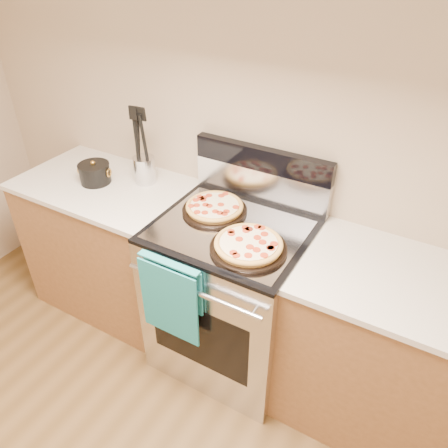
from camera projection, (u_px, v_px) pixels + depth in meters
The scene contains 17 objects.
wall_back at pixel (268, 121), 2.16m from camera, with size 4.00×4.00×0.00m, color tan.
range_body at pixel (232, 297), 2.42m from camera, with size 0.76×0.68×0.90m, color #B7B7BC.
oven_window at pixel (199, 337), 2.18m from camera, with size 0.56×0.01×0.40m, color black.
cooktop at pixel (233, 229), 2.16m from camera, with size 0.76×0.68×0.02m, color black.
backsplash_lower at pixel (261, 184), 2.32m from camera, with size 0.76×0.06×0.18m, color silver.
backsplash_upper at pixel (262, 159), 2.24m from camera, with size 0.76×0.06×0.12m, color black.
oven_handle at pixel (192, 290), 1.95m from camera, with size 0.03×0.03×0.70m, color silver.
dish_towel at pixel (171, 297), 2.06m from camera, with size 0.32×0.05×0.42m, color teal, non-canonical shape.
foil_sheet at pixel (230, 230), 2.13m from camera, with size 0.70×0.55×0.01m, color gray.
cabinet_left at pixel (115, 247), 2.81m from camera, with size 1.00×0.62×0.88m, color brown.
countertop_left at pixel (104, 185), 2.55m from camera, with size 1.02×0.64×0.03m, color beige.
cabinet_right at pixel (396, 359), 2.08m from camera, with size 1.00×0.62×0.88m, color brown.
countertop_right at pixel (420, 288), 1.83m from camera, with size 1.02×0.64×0.03m, color beige.
pepperoni_pizza_back at pixel (215, 208), 2.25m from camera, with size 0.33×0.33×0.04m, color gold, non-canonical shape.
pepperoni_pizza_front at pixel (248, 245), 1.98m from camera, with size 0.35×0.35×0.05m, color gold, non-canonical shape.
utensil_crock at pixel (145, 170), 2.51m from camera, with size 0.13×0.13×0.16m, color silver.
saucepan at pixel (95, 174), 2.52m from camera, with size 0.17×0.17×0.11m, color black.
Camera 1 is at (0.84, 0.10, 2.15)m, focal length 35.00 mm.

